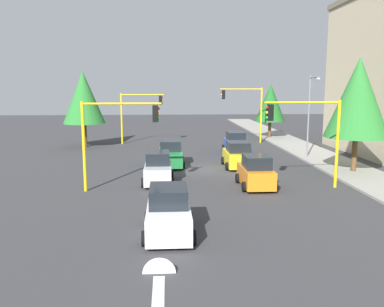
{
  "coord_description": "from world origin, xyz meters",
  "views": [
    {
      "loc": [
        29.56,
        -2.69,
        6.06
      ],
      "look_at": [
        0.09,
        -0.88,
        1.2
      ],
      "focal_mm": 38.07,
      "sensor_mm": 36.0,
      "label": 1
    }
  ],
  "objects_px": {
    "traffic_signal_near_right": "(116,128)",
    "car_yellow": "(238,156)",
    "traffic_signal_far_right": "(139,108)",
    "street_lamp_curbside": "(311,108)",
    "traffic_signal_far_left": "(245,104)",
    "tree_roadside_near": "(358,98)",
    "car_silver": "(158,169)",
    "car_orange": "(256,173)",
    "traffic_signal_near_left": "(308,126)",
    "car_green": "(171,154)",
    "car_blue": "(235,143)",
    "tree_opposite_side": "(84,97)",
    "tree_roadside_far": "(270,103)",
    "car_white": "(169,213)"
  },
  "relations": [
    {
      "from": "street_lamp_curbside",
      "to": "car_yellow",
      "type": "height_order",
      "value": "street_lamp_curbside"
    },
    {
      "from": "street_lamp_curbside",
      "to": "tree_roadside_near",
      "type": "relative_size",
      "value": 0.87
    },
    {
      "from": "car_green",
      "to": "car_blue",
      "type": "relative_size",
      "value": 1.03
    },
    {
      "from": "tree_roadside_near",
      "to": "traffic_signal_far_right",
      "type": "bearing_deg",
      "value": -134.74
    },
    {
      "from": "traffic_signal_near_left",
      "to": "car_blue",
      "type": "distance_m",
      "value": 13.77
    },
    {
      "from": "car_blue",
      "to": "traffic_signal_far_left",
      "type": "bearing_deg",
      "value": 162.13
    },
    {
      "from": "traffic_signal_near_right",
      "to": "tree_roadside_far",
      "type": "distance_m",
      "value": 28.37
    },
    {
      "from": "tree_opposite_side",
      "to": "tree_roadside_near",
      "type": "xyz_separation_m",
      "value": [
        14.0,
        21.5,
        0.31
      ]
    },
    {
      "from": "traffic_signal_far_left",
      "to": "car_orange",
      "type": "xyz_separation_m",
      "value": [
        19.68,
        -3.08,
        -3.3
      ]
    },
    {
      "from": "street_lamp_curbside",
      "to": "car_yellow",
      "type": "xyz_separation_m",
      "value": [
        3.04,
        -6.57,
        -3.45
      ]
    },
    {
      "from": "traffic_signal_far_right",
      "to": "tree_roadside_far",
      "type": "bearing_deg",
      "value": 104.79
    },
    {
      "from": "tree_roadside_near",
      "to": "car_blue",
      "type": "height_order",
      "value": "tree_roadside_near"
    },
    {
      "from": "traffic_signal_near_right",
      "to": "car_yellow",
      "type": "distance_m",
      "value": 10.92
    },
    {
      "from": "tree_opposite_side",
      "to": "traffic_signal_far_right",
      "type": "bearing_deg",
      "value": 110.49
    },
    {
      "from": "tree_opposite_side",
      "to": "tree_roadside_far",
      "type": "relative_size",
      "value": 1.19
    },
    {
      "from": "traffic_signal_near_left",
      "to": "tree_roadside_near",
      "type": "bearing_deg",
      "value": 129.43
    },
    {
      "from": "traffic_signal_near_right",
      "to": "car_blue",
      "type": "relative_size",
      "value": 1.31
    },
    {
      "from": "traffic_signal_far_right",
      "to": "street_lamp_curbside",
      "type": "xyz_separation_m",
      "value": [
        10.39,
        14.85,
        0.53
      ]
    },
    {
      "from": "traffic_signal_near_left",
      "to": "car_green",
      "type": "relative_size",
      "value": 1.28
    },
    {
      "from": "traffic_signal_far_left",
      "to": "car_green",
      "type": "relative_size",
      "value": 1.44
    },
    {
      "from": "tree_opposite_side",
      "to": "tree_roadside_near",
      "type": "height_order",
      "value": "tree_roadside_near"
    },
    {
      "from": "car_silver",
      "to": "car_white",
      "type": "bearing_deg",
      "value": 3.92
    },
    {
      "from": "tree_roadside_far",
      "to": "car_green",
      "type": "distance_m",
      "value": 20.67
    },
    {
      "from": "traffic_signal_far_right",
      "to": "tree_roadside_near",
      "type": "height_order",
      "value": "tree_roadside_near"
    },
    {
      "from": "car_silver",
      "to": "car_yellow",
      "type": "relative_size",
      "value": 1.0
    },
    {
      "from": "traffic_signal_far_left",
      "to": "car_orange",
      "type": "bearing_deg",
      "value": -8.89
    },
    {
      "from": "traffic_signal_far_left",
      "to": "traffic_signal_near_right",
      "type": "bearing_deg",
      "value": -29.61
    },
    {
      "from": "traffic_signal_near_left",
      "to": "traffic_signal_far_left",
      "type": "relative_size",
      "value": 0.89
    },
    {
      "from": "tree_roadside_far",
      "to": "street_lamp_curbside",
      "type": "bearing_deg",
      "value": -1.19
    },
    {
      "from": "traffic_signal_near_left",
      "to": "traffic_signal_far_left",
      "type": "xyz_separation_m",
      "value": [
        -20.0,
        0.1,
        0.43
      ]
    },
    {
      "from": "traffic_signal_far_right",
      "to": "traffic_signal_near_left",
      "type": "relative_size",
      "value": 1.01
    },
    {
      "from": "traffic_signal_far_left",
      "to": "car_white",
      "type": "distance_m",
      "value": 28.79
    },
    {
      "from": "car_green",
      "to": "traffic_signal_near_left",
      "type": "bearing_deg",
      "value": 47.29
    },
    {
      "from": "traffic_signal_far_right",
      "to": "car_green",
      "type": "height_order",
      "value": "traffic_signal_far_right"
    },
    {
      "from": "tree_opposite_side",
      "to": "car_white",
      "type": "bearing_deg",
      "value": 18.21
    },
    {
      "from": "tree_roadside_near",
      "to": "car_white",
      "type": "relative_size",
      "value": 2.06
    },
    {
      "from": "tree_roadside_near",
      "to": "car_white",
      "type": "bearing_deg",
      "value": -49.27
    },
    {
      "from": "traffic_signal_near_right",
      "to": "tree_roadside_near",
      "type": "height_order",
      "value": "tree_roadside_near"
    },
    {
      "from": "traffic_signal_near_right",
      "to": "car_orange",
      "type": "distance_m",
      "value": 8.77
    },
    {
      "from": "traffic_signal_far_right",
      "to": "car_silver",
      "type": "height_order",
      "value": "traffic_signal_far_right"
    },
    {
      "from": "traffic_signal_far_left",
      "to": "tree_roadside_near",
      "type": "bearing_deg",
      "value": 16.57
    },
    {
      "from": "traffic_signal_near_left",
      "to": "car_yellow",
      "type": "xyz_separation_m",
      "value": [
        -6.57,
        -3.01,
        -2.87
      ]
    },
    {
      "from": "car_green",
      "to": "traffic_signal_far_right",
      "type": "bearing_deg",
      "value": -165.67
    },
    {
      "from": "car_silver",
      "to": "car_orange",
      "type": "bearing_deg",
      "value": 75.72
    },
    {
      "from": "car_white",
      "to": "car_orange",
      "type": "bearing_deg",
      "value": 145.17
    },
    {
      "from": "car_silver",
      "to": "car_orange",
      "type": "height_order",
      "value": "same"
    },
    {
      "from": "traffic_signal_far_left",
      "to": "car_green",
      "type": "bearing_deg",
      "value": -33.13
    },
    {
      "from": "street_lamp_curbside",
      "to": "tree_roadside_near",
      "type": "xyz_separation_m",
      "value": [
        5.61,
        1.3,
        0.96
      ]
    },
    {
      "from": "car_orange",
      "to": "tree_roadside_near",
      "type": "bearing_deg",
      "value": 115.15
    },
    {
      "from": "tree_roadside_far",
      "to": "car_blue",
      "type": "relative_size",
      "value": 1.59
    }
  ]
}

